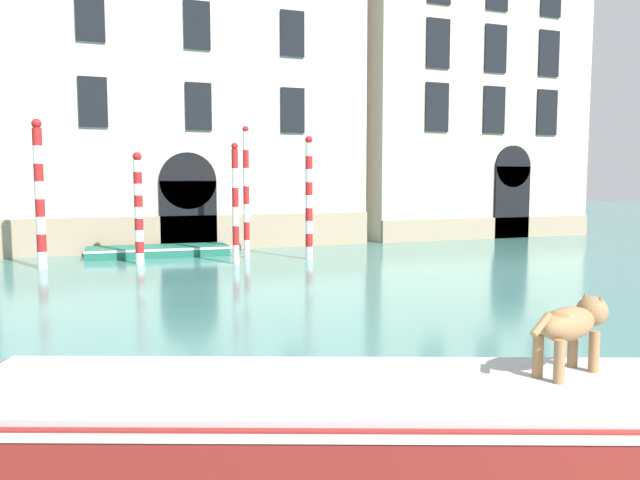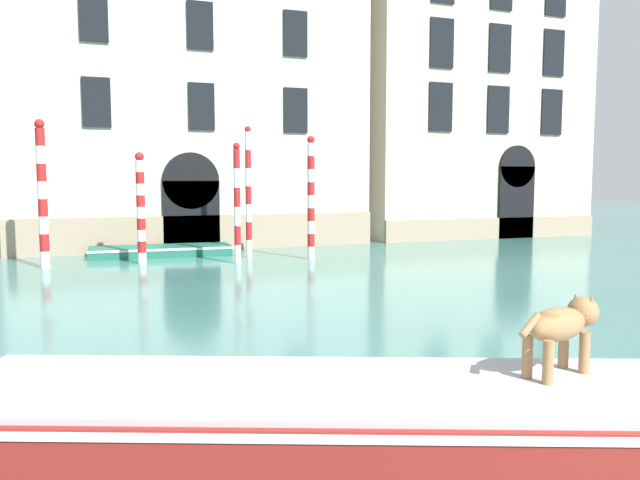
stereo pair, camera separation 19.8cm
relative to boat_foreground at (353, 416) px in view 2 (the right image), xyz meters
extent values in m
cube|color=beige|center=(1.76, 21.68, 8.77)|extent=(14.20, 6.00, 18.28)
cube|color=tan|center=(1.76, 18.63, 0.32)|extent=(14.20, 0.16, 1.37)
cube|color=black|center=(1.30, 18.62, 0.98)|extent=(2.17, 0.14, 2.70)
cylinder|color=black|center=(1.30, 18.62, 2.33)|extent=(2.17, 0.14, 2.17)
cube|color=black|center=(-2.03, 18.64, 5.16)|extent=(0.99, 0.10, 1.79)
cube|color=black|center=(1.76, 18.64, 5.16)|extent=(0.99, 0.10, 1.79)
cube|color=black|center=(5.55, 18.64, 5.16)|extent=(0.99, 0.10, 1.79)
cube|color=black|center=(-2.03, 18.64, 8.18)|extent=(0.99, 0.10, 1.79)
cube|color=black|center=(1.76, 18.64, 8.18)|extent=(0.99, 0.10, 1.79)
cube|color=black|center=(5.55, 18.64, 8.18)|extent=(0.99, 0.10, 1.79)
cube|color=beige|center=(15.30, 21.68, 8.46)|extent=(11.36, 6.00, 17.66)
cube|color=tan|center=(15.30, 18.63, 0.12)|extent=(11.36, 0.16, 0.98)
cube|color=black|center=(16.43, 18.62, 1.31)|extent=(1.94, 0.14, 3.36)
cylinder|color=black|center=(16.43, 18.62, 2.99)|extent=(1.94, 0.14, 1.94)
cube|color=black|center=(12.27, 18.64, 5.57)|extent=(1.15, 0.10, 2.13)
cube|color=black|center=(15.30, 18.64, 5.57)|extent=(1.15, 0.10, 2.13)
cube|color=black|center=(18.33, 18.64, 5.57)|extent=(1.15, 0.10, 2.13)
cube|color=black|center=(12.27, 18.64, 8.31)|extent=(1.15, 0.10, 2.13)
cube|color=black|center=(15.30, 18.64, 8.31)|extent=(1.15, 0.10, 2.13)
cube|color=black|center=(18.33, 18.64, 8.31)|extent=(1.15, 0.10, 2.13)
cube|color=maroon|center=(0.00, 0.00, -0.05)|extent=(8.55, 5.07, 0.63)
cube|color=white|center=(0.00, 0.00, 0.21)|extent=(8.59, 5.11, 0.08)
cube|color=#B2B7BC|center=(0.00, 0.00, 0.30)|extent=(8.26, 4.82, 0.06)
cylinder|color=#997047|center=(2.39, -0.28, 0.55)|extent=(0.11, 0.11, 0.45)
cylinder|color=#997047|center=(2.45, -0.52, 0.55)|extent=(0.11, 0.11, 0.45)
cylinder|color=#997047|center=(1.78, -0.44, 0.55)|extent=(0.11, 0.11, 0.45)
cylinder|color=#997047|center=(1.84, -0.68, 0.55)|extent=(0.11, 0.11, 0.45)
ellipsoid|color=#997047|center=(2.11, -0.48, 0.87)|extent=(0.89, 0.55, 0.35)
ellipsoid|color=brown|center=(1.99, -0.51, 0.97)|extent=(0.42, 0.33, 0.12)
sphere|color=#997047|center=(2.56, -0.36, 0.95)|extent=(0.33, 0.33, 0.33)
cone|color=brown|center=(2.53, -0.28, 1.08)|extent=(0.10, 0.10, 0.13)
cone|color=brown|center=(2.58, -0.45, 1.08)|extent=(0.10, 0.10, 0.13)
cylinder|color=#997047|center=(1.67, -0.59, 0.92)|extent=(0.30, 0.15, 0.24)
cube|color=#1E6651|center=(-0.02, 17.40, -0.19)|extent=(5.02, 1.82, 0.36)
cube|color=white|center=(-0.02, 17.40, -0.07)|extent=(5.05, 1.85, 0.08)
cube|color=#8C7251|center=(-0.02, 17.40, -0.21)|extent=(2.77, 1.32, 0.32)
cylinder|color=white|center=(2.11, 14.31, -0.06)|extent=(0.21, 0.21, 0.62)
cylinder|color=#B21E1E|center=(2.11, 14.31, 0.56)|extent=(0.21, 0.21, 0.62)
cylinder|color=white|center=(2.11, 14.31, 1.19)|extent=(0.21, 0.21, 0.62)
cylinder|color=#B21E1E|center=(2.11, 14.31, 1.81)|extent=(0.21, 0.21, 0.62)
cylinder|color=white|center=(2.11, 14.31, 2.43)|extent=(0.21, 0.21, 0.62)
cylinder|color=#B21E1E|center=(2.11, 14.31, 3.05)|extent=(0.21, 0.21, 0.62)
sphere|color=#B21E1E|center=(2.11, 14.31, 3.46)|extent=(0.22, 0.22, 0.22)
cylinder|color=white|center=(-0.83, 15.38, -0.18)|extent=(0.27, 0.27, 0.37)
cylinder|color=#B21E1E|center=(-0.83, 15.38, 0.19)|extent=(0.27, 0.27, 0.37)
cylinder|color=white|center=(-0.83, 15.38, 0.57)|extent=(0.27, 0.27, 0.37)
cylinder|color=#B21E1E|center=(-0.83, 15.38, 0.94)|extent=(0.27, 0.27, 0.37)
cylinder|color=white|center=(-0.83, 15.38, 1.31)|extent=(0.27, 0.27, 0.37)
cylinder|color=#B21E1E|center=(-0.83, 15.38, 1.69)|extent=(0.27, 0.27, 0.37)
cylinder|color=white|center=(-0.83, 15.38, 2.06)|extent=(0.27, 0.27, 0.37)
cylinder|color=#B21E1E|center=(-0.83, 15.38, 2.43)|extent=(0.27, 0.27, 0.37)
cylinder|color=white|center=(-0.83, 15.38, 2.81)|extent=(0.27, 0.27, 0.37)
sphere|color=#B21E1E|center=(-0.83, 15.38, 3.12)|extent=(0.29, 0.29, 0.29)
cylinder|color=white|center=(-3.74, 15.34, -0.10)|extent=(0.28, 0.28, 0.54)
cylinder|color=#B21E1E|center=(-3.74, 15.34, 0.44)|extent=(0.28, 0.28, 0.54)
cylinder|color=white|center=(-3.74, 15.34, 0.98)|extent=(0.28, 0.28, 0.54)
cylinder|color=#B21E1E|center=(-3.74, 15.34, 1.52)|extent=(0.28, 0.28, 0.54)
cylinder|color=white|center=(-3.74, 15.34, 2.06)|extent=(0.28, 0.28, 0.54)
cylinder|color=#B21E1E|center=(-3.74, 15.34, 2.59)|extent=(0.28, 0.28, 0.54)
cylinder|color=white|center=(-3.74, 15.34, 3.13)|extent=(0.28, 0.28, 0.54)
cylinder|color=#B21E1E|center=(-3.74, 15.34, 3.67)|extent=(0.28, 0.28, 0.54)
sphere|color=#B21E1E|center=(-3.74, 15.34, 4.07)|extent=(0.29, 0.29, 0.29)
cylinder|color=white|center=(4.75, 14.59, -0.15)|extent=(0.25, 0.25, 0.44)
cylinder|color=#B21E1E|center=(4.75, 14.59, 0.30)|extent=(0.25, 0.25, 0.44)
cylinder|color=white|center=(4.75, 14.59, 0.74)|extent=(0.25, 0.25, 0.44)
cylinder|color=#B21E1E|center=(4.75, 14.59, 1.18)|extent=(0.25, 0.25, 0.44)
cylinder|color=white|center=(4.75, 14.59, 1.63)|extent=(0.25, 0.25, 0.44)
cylinder|color=#B21E1E|center=(4.75, 14.59, 2.07)|extent=(0.25, 0.25, 0.44)
cylinder|color=white|center=(4.75, 14.59, 2.51)|extent=(0.25, 0.25, 0.44)
cylinder|color=#B21E1E|center=(4.75, 14.59, 2.96)|extent=(0.25, 0.25, 0.44)
cylinder|color=white|center=(4.75, 14.59, 3.40)|extent=(0.25, 0.25, 0.44)
sphere|color=#B21E1E|center=(4.75, 14.59, 3.74)|extent=(0.26, 0.26, 0.26)
cylinder|color=white|center=(2.86, 15.80, -0.05)|extent=(0.21, 0.21, 0.63)
cylinder|color=#B21E1E|center=(2.86, 15.80, 0.58)|extent=(0.21, 0.21, 0.63)
cylinder|color=white|center=(2.86, 15.80, 1.20)|extent=(0.21, 0.21, 0.63)
cylinder|color=#B21E1E|center=(2.86, 15.80, 1.83)|extent=(0.21, 0.21, 0.63)
cylinder|color=white|center=(2.86, 15.80, 2.46)|extent=(0.21, 0.21, 0.63)
cylinder|color=#B21E1E|center=(2.86, 15.80, 3.09)|extent=(0.21, 0.21, 0.63)
cylinder|color=white|center=(2.86, 15.80, 3.72)|extent=(0.21, 0.21, 0.63)
sphere|color=#B21E1E|center=(2.86, 15.80, 4.13)|extent=(0.22, 0.22, 0.22)
camera|label=1|loc=(-2.63, -5.53, 2.38)|focal=35.00mm
camera|label=2|loc=(-2.44, -5.60, 2.38)|focal=35.00mm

